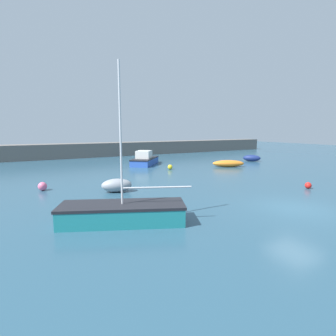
% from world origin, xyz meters
% --- Properties ---
extents(ground_plane, '(120.00, 120.00, 0.20)m').
position_xyz_m(ground_plane, '(0.00, 0.00, -0.10)').
color(ground_plane, '#284C60').
extents(harbor_breakwater, '(61.43, 3.08, 2.06)m').
position_xyz_m(harbor_breakwater, '(0.00, 31.76, 1.03)').
color(harbor_breakwater, '#66605B').
rests_on(harbor_breakwater, ground_plane).
extents(dinghy_near_pier, '(2.18, 1.55, 0.87)m').
position_xyz_m(dinghy_near_pier, '(-6.92, 8.16, 0.44)').
color(dinghy_near_pier, gray).
rests_on(dinghy_near_pier, ground_plane).
extents(fishing_dinghy_green, '(2.16, 2.27, 0.82)m').
position_xyz_m(fishing_dinghy_green, '(13.75, 15.81, 0.41)').
color(fishing_dinghy_green, navy).
rests_on(fishing_dinghy_green, ground_plane).
extents(rowboat_white_midwater, '(3.56, 2.64, 0.74)m').
position_xyz_m(rowboat_white_midwater, '(7.55, 13.41, 0.37)').
color(rowboat_white_midwater, orange).
rests_on(rowboat_white_midwater, ground_plane).
extents(sailboat_tall_mast, '(5.64, 3.79, 6.86)m').
position_xyz_m(sailboat_tall_mast, '(-8.57, 2.41, 0.46)').
color(sailboat_tall_mast, teal).
rests_on(sailboat_tall_mast, ground_plane).
extents(motorboat_with_cabin, '(4.96, 5.33, 1.66)m').
position_xyz_m(motorboat_with_cabin, '(0.29, 19.56, 0.59)').
color(motorboat_with_cabin, '#2D56B7').
rests_on(motorboat_with_cabin, ground_plane).
extents(mooring_buoy_red, '(0.44, 0.44, 0.44)m').
position_xyz_m(mooring_buoy_red, '(4.98, 2.55, 0.22)').
color(mooring_buoy_red, red).
rests_on(mooring_buoy_red, ground_plane).
extents(mooring_buoy_yellow, '(0.50, 0.50, 0.50)m').
position_xyz_m(mooring_buoy_yellow, '(1.03, 14.91, 0.25)').
color(mooring_buoy_yellow, yellow).
rests_on(mooring_buoy_yellow, ground_plane).
extents(mooring_buoy_pink, '(0.57, 0.57, 0.57)m').
position_xyz_m(mooring_buoy_pink, '(-11.14, 10.97, 0.29)').
color(mooring_buoy_pink, '#EA668C').
rests_on(mooring_buoy_pink, ground_plane).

